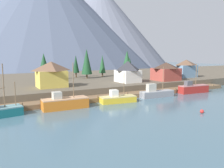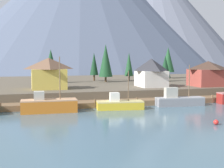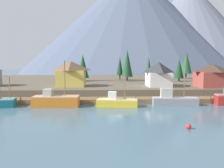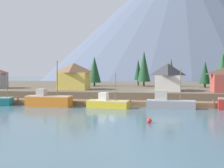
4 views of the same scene
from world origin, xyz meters
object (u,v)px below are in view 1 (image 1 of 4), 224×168
(fishing_boat_grey, at_px, (156,93))
(house_yellow, at_px, (51,74))
(house_blue, at_px, (186,68))
(conifer_mid_right, at_px, (130,66))
(conifer_mid_left, at_px, (102,64))
(fishing_boat_red, at_px, (193,89))
(conifer_near_right, at_px, (87,62))
(conifer_back_left, at_px, (44,65))
(fishing_boat_orange, at_px, (65,103))
(house_red, at_px, (166,71))
(conifer_near_left, at_px, (127,60))
(conifer_back_right, at_px, (76,64))
(channel_buoy, at_px, (202,111))
(fishing_boat_yellow, at_px, (117,99))
(house_white, at_px, (128,71))

(fishing_boat_grey, xyz_separation_m, house_yellow, (-22.83, 13.58, 4.75))
(house_blue, bearing_deg, conifer_mid_right, 140.56)
(conifer_mid_left, distance_m, conifer_mid_right, 10.24)
(fishing_boat_red, bearing_deg, fishing_boat_grey, -175.41)
(conifer_near_right, relative_size, conifer_back_left, 1.17)
(fishing_boat_orange, distance_m, conifer_mid_right, 43.73)
(fishing_boat_grey, relative_size, house_red, 1.18)
(fishing_boat_grey, relative_size, conifer_mid_left, 1.14)
(house_red, distance_m, conifer_near_left, 28.35)
(conifer_mid_right, bearing_deg, house_red, -78.84)
(conifer_back_right, distance_m, channel_buoy, 50.90)
(fishing_boat_yellow, bearing_deg, channel_buoy, -53.40)
(conifer_mid_left, distance_m, conifer_back_left, 22.32)
(fishing_boat_grey, distance_m, house_blue, 29.45)
(conifer_near_left, distance_m, conifer_mid_right, 13.78)
(house_blue, height_order, conifer_back_right, conifer_back_right)
(conifer_near_right, relative_size, conifer_back_right, 1.27)
(fishing_boat_grey, distance_m, house_red, 17.44)
(fishing_boat_orange, bearing_deg, conifer_near_right, 61.27)
(fishing_boat_yellow, distance_m, house_blue, 40.35)
(conifer_mid_left, bearing_deg, conifer_back_right, 168.48)
(conifer_near_left, bearing_deg, house_white, -122.82)
(house_white, height_order, conifer_mid_right, conifer_mid_right)
(fishing_boat_grey, distance_m, conifer_near_left, 42.71)
(fishing_boat_red, distance_m, conifer_near_left, 39.67)
(conifer_near_right, bearing_deg, conifer_back_right, 111.86)
(house_white, height_order, conifer_mid_left, conifer_mid_left)
(conifer_near_left, distance_m, conifer_near_right, 25.27)
(fishing_boat_red, relative_size, house_red, 1.18)
(fishing_boat_grey, relative_size, conifer_near_left, 0.93)
(fishing_boat_yellow, bearing_deg, conifer_back_left, 115.14)
(house_blue, xyz_separation_m, conifer_back_right, (-34.29, 19.89, 1.53))
(fishing_boat_yellow, bearing_deg, conifer_mid_right, 59.15)
(fishing_boat_orange, distance_m, conifer_near_left, 56.74)
(house_yellow, relative_size, house_red, 0.94)
(house_yellow, bearing_deg, house_blue, 0.36)
(house_blue, bearing_deg, channel_buoy, -133.43)
(fishing_boat_grey, height_order, house_blue, house_blue)
(conifer_near_left, relative_size, conifer_near_right, 0.98)
(fishing_boat_yellow, relative_size, conifer_mid_right, 1.17)
(fishing_boat_yellow, xyz_separation_m, fishing_boat_red, (25.12, 0.41, 0.33))
(house_red, bearing_deg, fishing_boat_yellow, -155.53)
(fishing_boat_yellow, bearing_deg, house_red, 32.00)
(fishing_boat_grey, bearing_deg, channel_buoy, -96.87)
(fishing_boat_red, height_order, conifer_back_right, conifer_back_right)
(house_white, bearing_deg, conifer_near_right, 112.22)
(fishing_boat_yellow, distance_m, conifer_mid_right, 35.37)
(fishing_boat_grey, xyz_separation_m, conifer_near_right, (-6.68, 28.66, 7.21))
(fishing_boat_orange, relative_size, house_red, 1.17)
(fishing_boat_grey, xyz_separation_m, conifer_back_right, (-8.74, 33.77, 6.20))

